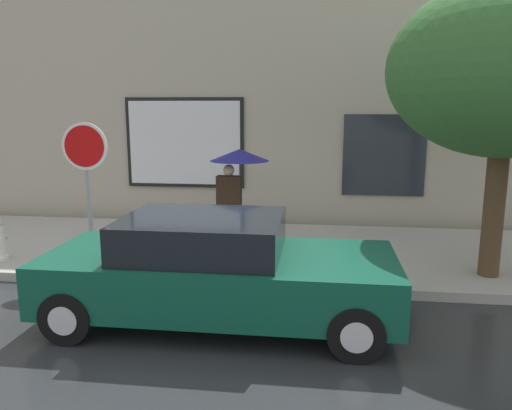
% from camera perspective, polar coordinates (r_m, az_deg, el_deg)
% --- Properties ---
extents(ground_plane, '(60.00, 60.00, 0.00)m').
position_cam_1_polar(ground_plane, '(6.86, -5.39, -12.74)').
color(ground_plane, '#282B2D').
extents(sidewalk, '(20.00, 4.00, 0.15)m').
position_cam_1_polar(sidewalk, '(9.61, -1.47, -5.16)').
color(sidewalk, '#A3A099').
rests_on(sidewalk, ground).
extents(building_facade, '(20.00, 0.67, 7.00)m').
position_cam_1_polar(building_facade, '(11.72, 0.33, 14.61)').
color(building_facade, '#B2A893').
rests_on(building_facade, ground).
extents(parked_car, '(4.46, 1.93, 1.39)m').
position_cam_1_polar(parked_car, '(6.56, -4.47, -7.39)').
color(parked_car, '#0F4C38').
rests_on(parked_car, ground).
extents(pedestrian_with_umbrella, '(1.10, 1.10, 1.85)m').
position_cam_1_polar(pedestrian_with_umbrella, '(9.36, -2.20, 4.32)').
color(pedestrian_with_umbrella, black).
rests_on(pedestrian_with_umbrella, sidewalk).
extents(stop_sign, '(0.76, 0.10, 2.38)m').
position_cam_1_polar(stop_sign, '(8.52, -18.70, 4.19)').
color(stop_sign, gray).
rests_on(stop_sign, sidewalk).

